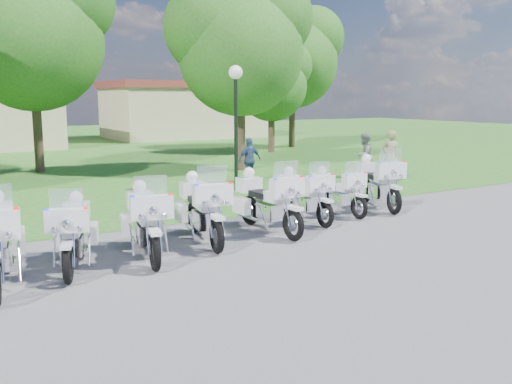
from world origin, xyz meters
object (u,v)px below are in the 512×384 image
motorcycle_3 (202,208)px  bystander_b (364,155)px  motorcycle_1 (73,232)px  motorcycle_5 (303,194)px  motorcycle_4 (267,201)px  lamp_post (236,96)px  bystander_a (390,157)px  bystander_c (250,160)px  motorcycle_6 (337,190)px  motorcycle_7 (377,181)px  motorcycle_2 (146,220)px

motorcycle_3 → bystander_b: motorcycle_3 is taller
motorcycle_1 → motorcycle_5: 5.96m
motorcycle_4 → lamp_post: (2.11, 5.25, 2.33)m
motorcycle_1 → motorcycle_3: bearing=-149.9°
motorcycle_5 → motorcycle_1: bearing=14.4°
motorcycle_1 → bystander_b: 13.61m
lamp_post → bystander_a: 6.04m
lamp_post → bystander_c: size_ratio=2.53×
lamp_post → bystander_b: 6.04m
motorcycle_3 → motorcycle_5: 3.10m
motorcycle_3 → motorcycle_6: motorcycle_3 is taller
motorcycle_7 → motorcycle_5: bearing=25.1°
motorcycle_4 → bystander_a: size_ratio=1.35×
lamp_post → motorcycle_4: bearing=-111.9°
motorcycle_2 → bystander_a: bystander_a is taller
motorcycle_2 → motorcycle_4: bearing=-158.1°
motorcycle_3 → lamp_post: (3.76, 5.30, 2.32)m
motorcycle_7 → bystander_c: (-0.70, 5.81, 0.08)m
motorcycle_5 → lamp_post: 5.35m
motorcycle_5 → motorcycle_3: bearing=14.3°
motorcycle_5 → bystander_c: (2.05, 6.15, 0.15)m
motorcycle_1 → bystander_b: bearing=-134.3°
motorcycle_1 → motorcycle_3: size_ratio=0.88×
motorcycle_3 → motorcycle_5: motorcycle_3 is taller
motorcycle_2 → motorcycle_3: bearing=-149.0°
motorcycle_6 → bystander_a: bystander_a is taller
lamp_post → bystander_c: (1.34, 1.42, -2.25)m
motorcycle_5 → lamp_post: lamp_post is taller
bystander_a → motorcycle_1: bearing=38.0°
bystander_b → bystander_c: bystander_b is taller
motorcycle_7 → lamp_post: 5.37m
motorcycle_3 → motorcycle_7: 5.87m
motorcycle_1 → bystander_a: bearing=-140.0°
motorcycle_1 → motorcycle_7: (8.61, 1.44, 0.07)m
motorcycle_5 → motorcycle_7: size_ratio=0.94×
motorcycle_6 → motorcycle_7: size_ratio=0.87×
motorcycle_7 → bystander_b: bearing=-109.8°
motorcycle_4 → lamp_post: lamp_post is taller
motorcycle_2 → motorcycle_5: (4.48, 1.06, -0.05)m
motorcycle_1 → bystander_c: 10.73m
motorcycle_4 → lamp_post: size_ratio=0.63×
motorcycle_3 → motorcycle_7: (5.80, 0.90, -0.00)m
motorcycle_3 → motorcycle_4: size_ratio=1.01×
motorcycle_5 → lamp_post: (0.71, 4.73, 2.39)m
motorcycle_1 → bystander_a: 12.92m
bystander_b → motorcycle_6: bearing=22.9°
motorcycle_2 → bystander_c: (6.53, 7.21, 0.09)m
motorcycle_2 → motorcycle_7: (7.23, 1.40, 0.02)m
motorcycle_2 → lamp_post: size_ratio=0.61×
motorcycle_7 → bystander_b: (3.58, 4.60, 0.12)m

